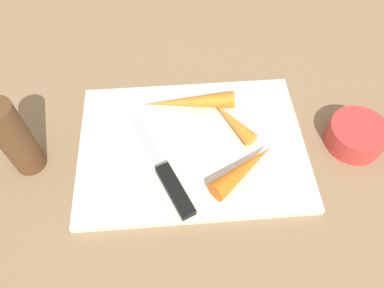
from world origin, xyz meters
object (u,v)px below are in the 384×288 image
knife (171,183)px  small_bowl (356,135)px  carrot_shortest (233,122)px  cutting_board (192,146)px  carrot_longest (188,102)px  carrot_medium (244,169)px  pepper_grinder (15,139)px

knife → small_bowl: (0.30, 0.06, 0.00)m
knife → carrot_shortest: size_ratio=2.10×
cutting_board → carrot_shortest: 0.08m
carrot_longest → carrot_shortest: bearing=147.0°
small_bowl → carrot_medium: bearing=-164.7°
carrot_shortest → cutting_board: bearing=81.3°
carrot_medium → pepper_grinder: (-0.33, 0.05, 0.04)m
small_bowl → pepper_grinder: (-0.52, -0.00, 0.05)m
cutting_board → knife: (-0.04, -0.07, 0.01)m
cutting_board → pepper_grinder: (-0.25, -0.01, 0.06)m
knife → pepper_grinder: bearing=50.3°
knife → pepper_grinder: pepper_grinder is taller
cutting_board → knife: 0.08m
carrot_medium → small_bowl: bearing=-21.2°
carrot_longest → carrot_shortest: (0.07, -0.05, -0.00)m
cutting_board → carrot_longest: carrot_longest is taller
knife → carrot_longest: size_ratio=1.25×
cutting_board → carrot_longest: size_ratio=2.36×
knife → carrot_medium: size_ratio=1.62×
cutting_board → small_bowl: small_bowl is taller
cutting_board → carrot_shortest: (0.07, 0.03, 0.02)m
carrot_shortest → pepper_grinder: (-0.32, -0.04, 0.04)m
cutting_board → knife: bearing=-117.1°
knife → carrot_longest: carrot_longest is taller
knife → carrot_longest: bearing=-37.5°
cutting_board → carrot_shortest: bearing=23.1°
carrot_longest → carrot_medium: bearing=118.3°
carrot_medium → small_bowl: carrot_medium is taller
cutting_board → pepper_grinder: 0.26m
carrot_medium → small_bowl: (0.19, 0.05, -0.01)m
small_bowl → pepper_grinder: 0.52m
small_bowl → carrot_shortest: bearing=168.8°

